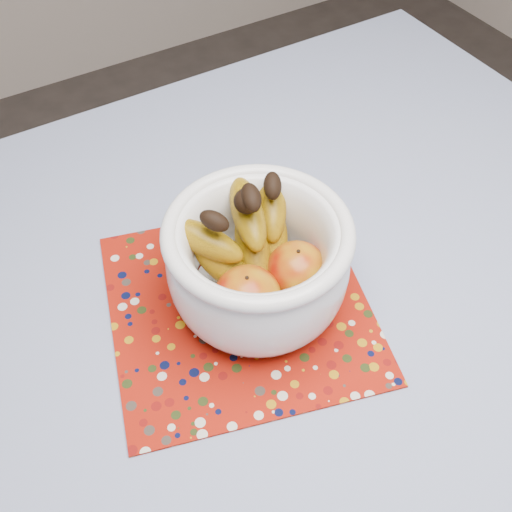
% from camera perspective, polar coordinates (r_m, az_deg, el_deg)
% --- Properties ---
extents(table, '(1.20, 1.20, 0.75)m').
position_cam_1_polar(table, '(0.91, 7.21, -10.20)').
color(table, brown).
rests_on(table, ground).
extents(tablecloth, '(1.32, 1.32, 0.01)m').
position_cam_1_polar(tablecloth, '(0.85, 7.74, -7.42)').
color(tablecloth, '#6678AA').
rests_on(tablecloth, table).
extents(placemat, '(0.44, 0.44, 0.00)m').
position_cam_1_polar(placemat, '(0.86, -1.61, -4.80)').
color(placemat, '#941408').
rests_on(placemat, tablecloth).
extents(fruit_bowl, '(0.27, 0.25, 0.19)m').
position_cam_1_polar(fruit_bowl, '(0.80, -0.05, 0.16)').
color(fruit_bowl, white).
rests_on(fruit_bowl, placemat).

